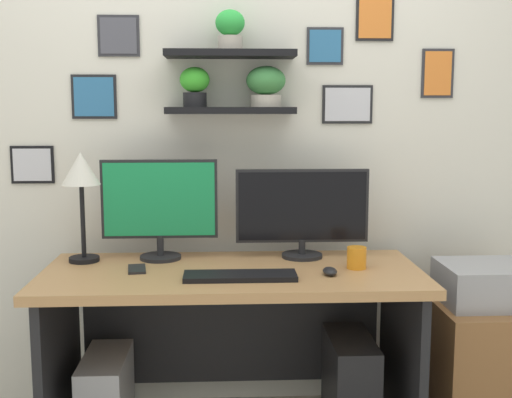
% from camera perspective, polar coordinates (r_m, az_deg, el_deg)
% --- Properties ---
extents(back_wall_assembly, '(4.40, 0.24, 2.70)m').
position_cam_1_polar(back_wall_assembly, '(3.02, -2.25, 7.10)').
color(back_wall_assembly, silver).
rests_on(back_wall_assembly, ground).
extents(desk, '(1.55, 0.68, 0.75)m').
position_cam_1_polar(desk, '(2.78, -2.10, -10.25)').
color(desk, tan).
rests_on(desk, ground).
extents(monitor_left, '(0.50, 0.18, 0.44)m').
position_cam_1_polar(monitor_left, '(2.84, -8.50, -0.56)').
color(monitor_left, black).
rests_on(monitor_left, desk).
extents(monitor_right, '(0.59, 0.18, 0.39)m').
position_cam_1_polar(monitor_right, '(2.86, 4.10, -1.03)').
color(monitor_right, black).
rests_on(monitor_right, desk).
extents(keyboard, '(0.44, 0.14, 0.02)m').
position_cam_1_polar(keyboard, '(2.53, -1.41, -6.80)').
color(keyboard, black).
rests_on(keyboard, desk).
extents(computer_mouse, '(0.06, 0.09, 0.03)m').
position_cam_1_polar(computer_mouse, '(2.60, 6.54, -6.35)').
color(computer_mouse, black).
rests_on(computer_mouse, desk).
extents(desk_lamp, '(0.16, 0.16, 0.47)m').
position_cam_1_polar(desk_lamp, '(2.84, -15.17, 1.82)').
color(desk_lamp, black).
rests_on(desk_lamp, desk).
extents(cell_phone, '(0.09, 0.15, 0.01)m').
position_cam_1_polar(cell_phone, '(2.70, -10.46, -6.09)').
color(cell_phone, black).
rests_on(cell_phone, desk).
extents(coffee_mug, '(0.08, 0.08, 0.09)m').
position_cam_1_polar(coffee_mug, '(2.71, 8.88, -5.16)').
color(coffee_mug, orange).
rests_on(coffee_mug, desk).
extents(drawer_cabinet, '(0.44, 0.50, 0.58)m').
position_cam_1_polar(drawer_cabinet, '(3.07, 19.31, -13.81)').
color(drawer_cabinet, brown).
rests_on(drawer_cabinet, ground).
extents(printer, '(0.38, 0.34, 0.17)m').
position_cam_1_polar(printer, '(2.95, 19.65, -7.07)').
color(printer, '#9E9EA3').
rests_on(printer, drawer_cabinet).
extents(computer_tower_right, '(0.18, 0.40, 0.46)m').
position_cam_1_polar(computer_tower_right, '(2.86, 8.29, -16.37)').
color(computer_tower_right, black).
rests_on(computer_tower_right, ground).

